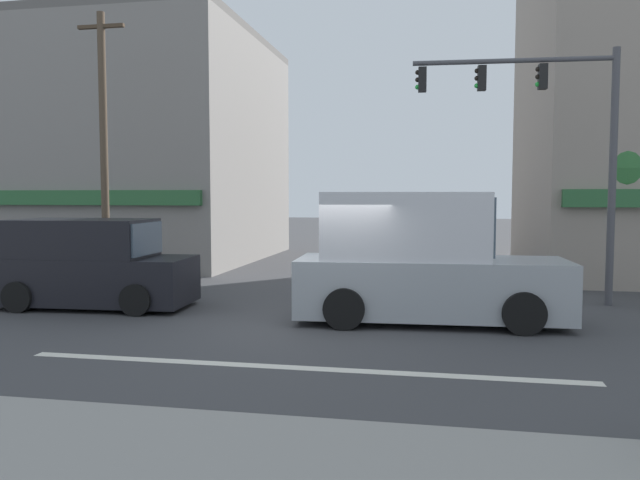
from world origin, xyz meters
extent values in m
plane|color=#3D3D3F|center=(0.00, 0.00, 0.00)|extent=(120.00, 120.00, 0.00)
cube|color=silver|center=(0.00, -3.50, 0.00)|extent=(9.00, 0.24, 0.01)
cube|color=gray|center=(-10.76, 11.78, 4.47)|extent=(11.22, 10.71, 8.94)
cube|color=#2D6638|center=(-10.76, 6.33, 2.60)|extent=(10.66, 0.24, 0.50)
cube|color=#635F5B|center=(-10.76, 11.78, 9.09)|extent=(11.22, 10.71, 0.30)
cylinder|color=#4C3823|center=(7.24, 7.22, 1.13)|extent=(0.32, 0.32, 2.26)
sphere|color=#337038|center=(7.24, 7.22, 3.44)|extent=(3.14, 3.14, 3.14)
cylinder|color=brown|center=(-7.29, 3.66, 3.92)|extent=(0.22, 0.22, 7.83)
cube|color=#473828|center=(-7.29, 3.66, 7.43)|extent=(1.40, 0.12, 0.10)
cylinder|color=brown|center=(8.11, 9.95, 3.84)|extent=(0.22, 0.22, 7.67)
cube|color=#473828|center=(8.11, 9.95, 7.27)|extent=(1.40, 0.12, 0.10)
cylinder|color=#47474C|center=(6.25, 3.35, 3.10)|extent=(0.18, 0.18, 6.20)
cylinder|color=#47474C|center=(3.85, 3.23, 5.95)|extent=(4.80, 0.37, 0.12)
cube|color=black|center=(4.57, 3.27, 5.55)|extent=(0.21, 0.25, 0.60)
sphere|color=black|center=(4.45, 3.26, 5.73)|extent=(0.12, 0.12, 0.12)
sphere|color=black|center=(4.45, 3.26, 5.55)|extent=(0.12, 0.12, 0.12)
sphere|color=green|center=(4.45, 3.26, 5.37)|extent=(0.12, 0.12, 0.12)
cube|color=black|center=(3.13, 3.19, 5.55)|extent=(0.21, 0.25, 0.60)
sphere|color=black|center=(3.01, 3.18, 5.73)|extent=(0.12, 0.12, 0.12)
sphere|color=black|center=(3.01, 3.18, 5.55)|extent=(0.12, 0.12, 0.12)
sphere|color=green|center=(3.01, 3.18, 5.37)|extent=(0.12, 0.12, 0.12)
cube|color=black|center=(1.70, 3.12, 5.55)|extent=(0.21, 0.25, 0.60)
sphere|color=black|center=(1.58, 3.11, 5.73)|extent=(0.12, 0.12, 0.12)
sphere|color=black|center=(1.58, 3.11, 5.55)|extent=(0.12, 0.12, 0.12)
sphere|color=green|center=(1.58, 3.11, 5.37)|extent=(0.12, 0.12, 0.12)
cube|color=#999EA3|center=(1.99, 0.46, 0.75)|extent=(5.69, 2.27, 1.20)
cube|color=silver|center=(1.45, 0.43, 2.05)|extent=(3.49, 2.06, 1.40)
cube|color=#475666|center=(3.16, 0.52, 2.05)|extent=(0.15, 1.75, 1.19)
cylinder|color=black|center=(3.68, 1.54, 0.42)|extent=(0.85, 0.28, 0.84)
cylinder|color=black|center=(3.78, -0.46, 0.42)|extent=(0.85, 0.28, 0.84)
cylinder|color=black|center=(0.21, 1.37, 0.42)|extent=(0.85, 0.28, 0.84)
cylinder|color=black|center=(0.31, -0.63, 0.42)|extent=(0.85, 0.28, 0.84)
cube|color=navy|center=(0.59, 8.42, 0.54)|extent=(2.00, 4.21, 0.80)
cube|color=navy|center=(0.59, 8.32, 1.26)|extent=(1.70, 2.01, 0.64)
cube|color=#475666|center=(0.52, 9.29, 1.26)|extent=(1.44, 0.17, 0.54)
cylinder|color=black|center=(-0.36, 9.63, 0.32)|extent=(0.23, 0.65, 0.64)
cylinder|color=black|center=(1.34, 9.75, 0.32)|extent=(0.23, 0.65, 0.64)
cylinder|color=black|center=(-0.17, 7.09, 0.32)|extent=(0.23, 0.65, 0.64)
cylinder|color=black|center=(1.53, 7.22, 0.32)|extent=(0.23, 0.65, 0.64)
cube|color=black|center=(-5.93, 0.75, 0.66)|extent=(4.68, 2.06, 1.10)
cube|color=black|center=(-6.23, 0.74, 1.66)|extent=(3.28, 1.95, 0.90)
cube|color=#475666|center=(-4.61, 0.82, 1.66)|extent=(0.14, 1.66, 0.76)
cylinder|color=black|center=(-4.55, 1.74, 0.36)|extent=(0.73, 0.23, 0.72)
cylinder|color=black|center=(-4.46, -0.10, 0.36)|extent=(0.73, 0.23, 0.72)
cylinder|color=black|center=(-7.40, 1.60, 0.36)|extent=(0.73, 0.23, 0.72)
cylinder|color=black|center=(-7.31, -0.23, 0.36)|extent=(0.73, 0.23, 0.72)
camera|label=1|loc=(2.15, -12.80, 2.69)|focal=35.00mm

